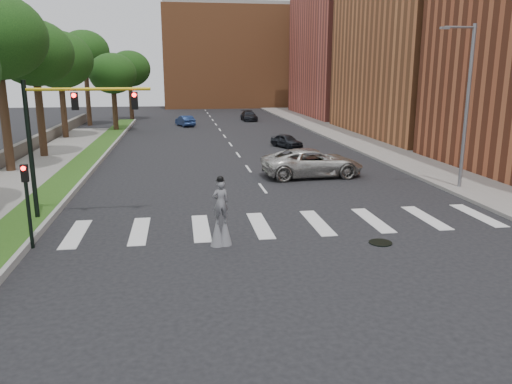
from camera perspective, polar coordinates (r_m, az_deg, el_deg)
name	(u,v)px	position (r m, az deg, el deg)	size (l,w,h in m)	color
ground_plane	(294,231)	(21.10, 4.37, -4.47)	(160.00, 160.00, 0.00)	black
grass_median	(90,157)	(40.62, -18.42, 3.83)	(2.00, 60.00, 0.25)	#234A15
median_curb	(104,156)	(40.45, -16.96, 3.92)	(0.20, 60.00, 0.28)	gray
sidewalk_left	(6,188)	(31.78, -26.64, 0.45)	(4.00, 60.00, 0.18)	gray
sidewalk_right	(364,142)	(48.13, 12.23, 5.61)	(5.00, 90.00, 0.18)	gray
stone_wall	(22,149)	(43.73, -25.18, 4.45)	(0.50, 56.00, 1.10)	#605A52
manhole	(380,243)	(20.19, 14.04, -5.64)	(0.90, 0.90, 0.04)	black
building_mid	(442,16)	(56.49, 20.50, 18.35)	(16.00, 22.00, 24.00)	#AB6135
building_far	(358,47)	(78.27, 11.59, 15.88)	(16.00, 22.00, 20.00)	#B85344
building_backdrop	(233,58)	(98.13, -2.63, 15.03)	(26.00, 14.00, 18.00)	#AB6135
streetlight	(466,102)	(29.92, 22.86, 9.43)	(2.05, 0.20, 9.00)	slate
traffic_signal	(58,128)	(23.22, -21.68, 6.76)	(5.30, 0.23, 6.20)	black
secondary_signal	(27,198)	(20.37, -24.67, -0.67)	(0.25, 0.21, 3.23)	black
stilt_performer	(221,219)	(19.09, -4.04, -3.11)	(0.84, 0.58, 2.75)	#362215
suv_crossing	(312,163)	(31.96, 6.47, 3.35)	(2.96, 6.41, 1.78)	#B9B7AF
car_near	(287,141)	(44.22, 3.51, 5.85)	(1.38, 3.44, 1.17)	black
car_mid	(185,121)	(62.31, -8.11, 8.05)	(1.38, 3.95, 1.30)	navy
car_far	(249,116)	(68.67, -0.82, 8.70)	(1.84, 4.54, 1.32)	black
tree_3	(34,54)	(41.64, -24.02, 14.23)	(5.71, 5.71, 10.29)	#362215
tree_4	(59,60)	(52.97, -21.58, 13.83)	(6.41, 6.41, 10.35)	#362215
tree_5	(84,52)	(65.64, -19.03, 14.87)	(5.97, 5.97, 11.40)	#362215
tree_6	(113,74)	(57.80, -16.07, 12.84)	(5.13, 5.13, 8.51)	#362215
tree_7	(129,69)	(71.97, -14.28, 13.46)	(5.70, 5.70, 9.33)	#362215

